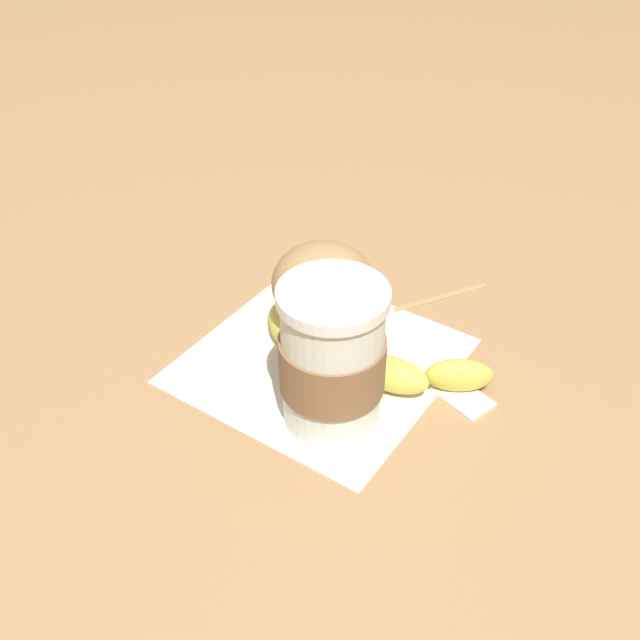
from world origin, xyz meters
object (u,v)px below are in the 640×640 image
(banana, at_px, (363,358))
(muffin, at_px, (323,296))
(coffee_cup, at_px, (332,358))
(sugar_packet, at_px, (463,396))

(banana, bearing_deg, muffin, -4.44)
(muffin, bearing_deg, banana, 175.56)
(coffee_cup, relative_size, sugar_packet, 2.59)
(coffee_cup, relative_size, muffin, 1.20)
(muffin, xyz_separation_m, sugar_packet, (-0.14, -0.03, -0.06))
(muffin, height_order, sugar_packet, muffin)
(coffee_cup, height_order, muffin, coffee_cup)
(muffin, relative_size, banana, 0.47)
(muffin, bearing_deg, coffee_cup, 135.36)
(coffee_cup, distance_m, muffin, 0.09)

